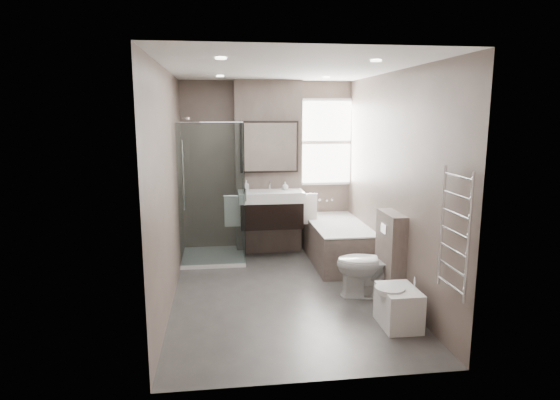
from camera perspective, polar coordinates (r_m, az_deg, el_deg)
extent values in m
cube|color=#43403D|center=(5.72, 0.51, -11.47)|extent=(2.65, 3.85, 0.05)
cube|color=silver|center=(5.33, 0.56, 15.98)|extent=(2.65, 3.85, 0.05)
cube|color=#685951|center=(7.26, -1.57, 4.06)|extent=(2.65, 0.05, 2.60)
cube|color=#685951|center=(3.51, 4.88, -3.03)|extent=(2.65, 0.05, 2.60)
cube|color=#685951|center=(5.35, -13.67, 1.43)|extent=(0.05, 3.85, 2.60)
cube|color=#685951|center=(5.70, 13.85, 1.97)|extent=(0.05, 3.85, 2.60)
cube|color=#63554E|center=(7.11, -1.44, 3.93)|extent=(1.00, 0.25, 2.60)
cube|color=black|center=(6.88, -1.11, -1.71)|extent=(0.90, 0.45, 0.38)
cube|color=white|center=(6.82, -1.12, 0.46)|extent=(0.95, 0.47, 0.15)
cylinder|color=silver|center=(6.97, -1.28, 1.80)|extent=(0.03, 0.03, 0.12)
cylinder|color=silver|center=(6.90, -1.23, 2.17)|extent=(0.02, 0.12, 0.02)
cube|color=black|center=(6.93, -1.32, 6.49)|extent=(0.86, 0.06, 0.76)
cube|color=white|center=(6.89, -1.28, 6.47)|extent=(0.80, 0.02, 0.70)
cube|color=silver|center=(6.81, -5.79, -1.38)|extent=(0.24, 0.06, 0.44)
cube|color=silver|center=(6.93, 3.51, -1.13)|extent=(0.24, 0.06, 0.44)
cube|color=white|center=(7.02, -8.08, -6.87)|extent=(0.90, 0.90, 0.06)
cube|color=white|center=(6.36, -8.35, 0.56)|extent=(0.88, 0.01, 1.94)
cube|color=white|center=(6.80, -4.55, 1.29)|extent=(0.01, 0.88, 1.94)
cylinder|color=silver|center=(6.78, -11.73, 2.95)|extent=(0.02, 0.02, 1.00)
cube|color=#63554E|center=(6.82, 6.98, -5.23)|extent=(0.75, 1.60, 0.55)
cube|color=white|center=(6.75, 7.03, -2.94)|extent=(0.75, 1.60, 0.03)
cube|color=white|center=(6.77, 7.02, -3.47)|extent=(0.61, 1.42, 0.12)
cube|color=white|center=(7.33, 5.52, 7.02)|extent=(0.98, 0.04, 1.33)
cube|color=white|center=(7.31, 5.57, 7.01)|extent=(0.90, 0.01, 1.25)
cube|color=white|center=(7.30, 5.58, 7.00)|extent=(0.90, 0.01, 0.05)
imported|color=white|center=(5.59, 10.83, -7.73)|extent=(0.83, 0.59, 0.77)
cube|color=#63554E|center=(5.61, 13.30, -6.54)|extent=(0.18, 0.55, 1.00)
cube|color=silver|center=(5.49, 12.52, -3.41)|extent=(0.01, 0.16, 0.11)
cube|color=white|center=(4.97, 14.24, -12.56)|extent=(0.36, 0.50, 0.40)
cylinder|color=white|center=(4.86, 13.24, -10.58)|extent=(0.30, 0.30, 0.05)
cylinder|color=silver|center=(4.93, 16.14, -9.49)|extent=(0.02, 0.02, 0.10)
cylinder|color=silver|center=(4.08, 22.01, -4.43)|extent=(0.03, 0.03, 1.10)
cylinder|color=silver|center=(4.47, 19.15, -2.97)|extent=(0.03, 0.03, 1.10)
cube|color=silver|center=(4.28, 20.51, -3.67)|extent=(0.02, 0.46, 1.00)
imported|color=white|center=(6.79, -4.13, 1.72)|extent=(0.07, 0.08, 0.16)
imported|color=white|center=(6.92, 0.63, 1.74)|extent=(0.09, 0.09, 0.12)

